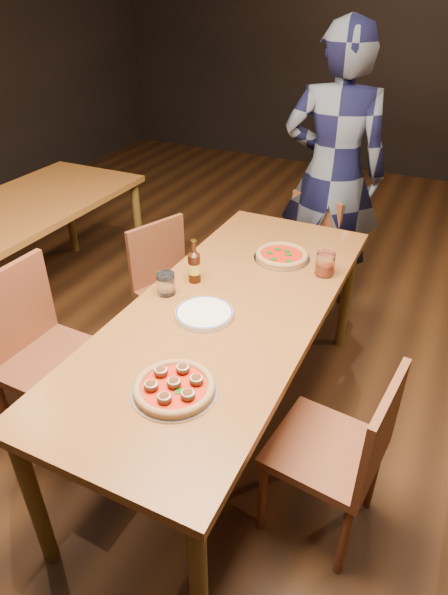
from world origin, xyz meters
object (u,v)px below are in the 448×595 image
at_px(chair_main_e, 325,448).
at_px(amber_glass, 325,264).
at_px(chair_end, 297,257).
at_px(pizza_margherita, 282,256).
at_px(table_left, 2,226).
at_px(beer_bottle, 194,267).
at_px(water_glass, 166,284).
at_px(plate_stack, 204,314).
at_px(table_main, 229,319).
at_px(chair_main_sw, 178,292).
at_px(chair_main_nw, 56,361).
at_px(diner, 333,175).
at_px(pizza_meatball, 174,387).

distance_m(chair_main_e, amber_glass, 0.89).
height_order(chair_end, pizza_margherita, chair_end).
height_order(table_left, chair_end, chair_end).
relative_size(chair_main_e, pizza_margherita, 2.98).
distance_m(beer_bottle, water_glass, 0.17).
bearing_deg(table_left, plate_stack, -14.39).
relative_size(table_left, chair_main_e, 2.33).
distance_m(table_main, pizza_margherita, 0.52).
relative_size(chair_main_sw, plate_stack, 3.40).
distance_m(chair_main_sw, amber_glass, 0.93).
relative_size(chair_main_nw, diner, 0.52).
height_order(chair_main_sw, chair_end, chair_main_sw).
height_order(chair_end, water_glass, water_glass).
xyz_separation_m(amber_glass, diner, (-0.25, 1.00, 0.10)).
bearing_deg(chair_end, diner, 85.56).
bearing_deg(plate_stack, table_main, 64.07).
bearing_deg(pizza_meatball, chair_main_e, 28.23).
xyz_separation_m(chair_end, diner, (0.11, 0.27, 0.50)).
distance_m(pizza_meatball, pizza_margherita, 1.09).
height_order(chair_end, pizza_meatball, chair_end).
bearing_deg(chair_main_sw, amber_glass, -68.95).
xyz_separation_m(plate_stack, water_glass, (-0.24, 0.09, 0.04)).
xyz_separation_m(pizza_meatball, amber_glass, (0.24, 1.03, 0.04)).
bearing_deg(diner, chair_main_nw, 58.57).
relative_size(chair_main_nw, plate_stack, 3.85).
bearing_deg(water_glass, chair_main_nw, -137.63).
bearing_deg(diner, water_glass, 67.30).
xyz_separation_m(water_glass, diner, (0.35, 1.49, 0.11)).
height_order(chair_main_nw, beer_bottle, beer_bottle).
xyz_separation_m(chair_main_nw, diner, (0.75, 1.85, 0.43)).
bearing_deg(water_glass, chair_end, 78.84).
bearing_deg(chair_main_e, plate_stack, -100.10).
distance_m(table_left, water_glass, 1.44).
bearing_deg(chair_main_nw, table_left, 56.78).
height_order(chair_main_sw, water_glass, water_glass).
bearing_deg(water_glass, chair_main_e, -17.68).
bearing_deg(chair_main_e, pizza_margherita, -141.99).
xyz_separation_m(table_left, diner, (1.75, 1.15, 0.23)).
height_order(table_left, plate_stack, plate_stack).
bearing_deg(table_left, chair_main_nw, -34.74).
relative_size(chair_main_nw, pizza_meatball, 3.11).
distance_m(water_glass, diner, 1.53).
bearing_deg(pizza_margherita, diner, 90.33).
xyz_separation_m(pizza_meatball, beer_bottle, (-0.30, 0.69, 0.05)).
bearing_deg(table_left, beer_bottle, -6.99).
distance_m(pizza_margherita, diner, 0.95).
distance_m(table_left, beer_bottle, 1.48).
bearing_deg(table_main, table_left, 169.99).
xyz_separation_m(pizza_meatball, diner, (-0.01, 2.03, 0.14)).
height_order(water_glass, diner, diner).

